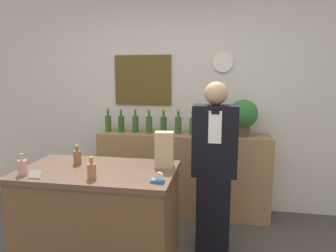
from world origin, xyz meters
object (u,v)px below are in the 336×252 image
(shopkeeper, at_px, (214,169))
(tape_dispenser, at_px, (158,179))
(potted_plant, at_px, (243,115))
(paper_bag, at_px, (164,149))

(shopkeeper, bearing_deg, tape_dispenser, -115.11)
(potted_plant, relative_size, paper_bag, 1.45)
(paper_bag, relative_size, tape_dispenser, 3.19)
(paper_bag, bearing_deg, tape_dispenser, -86.14)
(tape_dispenser, bearing_deg, shopkeeper, 64.89)
(shopkeeper, distance_m, potted_plant, 0.88)
(shopkeeper, height_order, tape_dispenser, shopkeeper)
(potted_plant, xyz_separation_m, paper_bag, (-0.69, -1.14, -0.14))
(paper_bag, bearing_deg, potted_plant, 59.02)
(shopkeeper, relative_size, tape_dispenser, 17.81)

